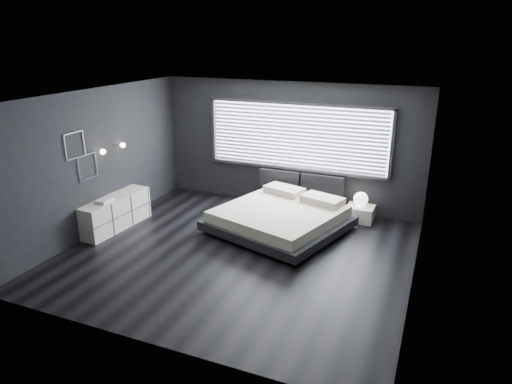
% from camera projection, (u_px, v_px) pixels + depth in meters
% --- Properties ---
extents(room, '(6.04, 6.00, 2.80)m').
position_uv_depth(room, '(237.00, 180.00, 7.80)').
color(room, black).
rests_on(room, ground).
extents(window, '(4.14, 0.09, 1.52)m').
position_uv_depth(window, '(296.00, 137.00, 10.01)').
color(window, white).
rests_on(window, ground).
extents(headboard, '(1.96, 0.16, 0.52)m').
position_uv_depth(headboard, '(301.00, 184.00, 10.25)').
color(headboard, black).
rests_on(headboard, ground).
extents(sconce_near, '(0.18, 0.11, 0.11)m').
position_uv_depth(sconce_near, '(103.00, 152.00, 8.82)').
color(sconce_near, silver).
rests_on(sconce_near, ground).
extents(sconce_far, '(0.18, 0.11, 0.11)m').
position_uv_depth(sconce_far, '(123.00, 145.00, 9.35)').
color(sconce_far, silver).
rests_on(sconce_far, ground).
extents(wall_art_upper, '(0.01, 0.48, 0.48)m').
position_uv_depth(wall_art_upper, '(75.00, 145.00, 8.25)').
color(wall_art_upper, '#47474C').
rests_on(wall_art_upper, ground).
extents(wall_art_lower, '(0.01, 0.48, 0.48)m').
position_uv_depth(wall_art_lower, '(88.00, 167.00, 8.62)').
color(wall_art_lower, '#47474C').
rests_on(wall_art_lower, ground).
extents(bed, '(2.91, 2.84, 0.61)m').
position_uv_depth(bed, '(280.00, 217.00, 9.14)').
color(bed, black).
rests_on(bed, ground).
extents(nightstand, '(0.57, 0.48, 0.33)m').
position_uv_depth(nightstand, '(360.00, 213.00, 9.64)').
color(nightstand, white).
rests_on(nightstand, ground).
extents(orb_lamp, '(0.30, 0.30, 0.30)m').
position_uv_depth(orb_lamp, '(361.00, 199.00, 9.57)').
color(orb_lamp, white).
rests_on(orb_lamp, nightstand).
extents(dresser, '(0.57, 1.68, 0.66)m').
position_uv_depth(dresser, '(115.00, 213.00, 9.24)').
color(dresser, white).
rests_on(dresser, ground).
extents(book_stack, '(0.25, 0.34, 0.07)m').
position_uv_depth(book_stack, '(104.00, 201.00, 8.85)').
color(book_stack, silver).
rests_on(book_stack, dresser).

